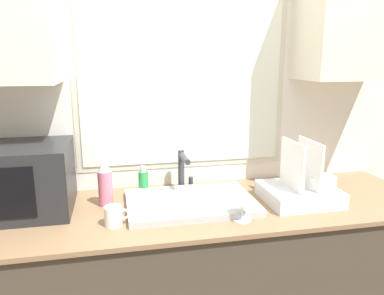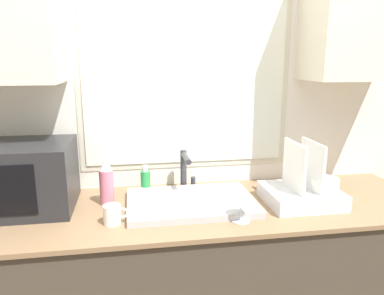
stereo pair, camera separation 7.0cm
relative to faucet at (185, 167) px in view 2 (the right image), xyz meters
name	(u,v)px [view 2 (the right image)]	position (x,y,z in m)	size (l,w,h in m)	color
countertop	(196,294)	(0.02, -0.20, -0.59)	(2.19, 0.66, 0.93)	#42382D
wall_back	(186,98)	(0.02, 0.11, 0.33)	(6.00, 0.38, 2.60)	silver
sink_basin	(191,202)	(0.00, -0.20, -0.11)	(0.57, 0.40, 0.03)	#B2B2B7
faucet	(185,167)	(0.00, 0.00, 0.00)	(0.08, 0.19, 0.20)	#333338
microwave	(17,177)	(-0.76, -0.11, 0.02)	(0.47, 0.37, 0.30)	#232326
dish_rack	(304,191)	(0.51, -0.26, -0.06)	(0.33, 0.30, 0.29)	silver
spray_bottle	(106,182)	(-0.38, -0.12, -0.02)	(0.06, 0.06, 0.22)	#D8728C
soap_bottle	(145,181)	(-0.20, 0.01, -0.06)	(0.05, 0.05, 0.14)	#268C3F
mug_near_sink	(113,215)	(-0.35, -0.34, -0.08)	(0.10, 0.07, 0.08)	white
wine_glass	(241,197)	(0.17, -0.40, -0.02)	(0.08, 0.08, 0.14)	silver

